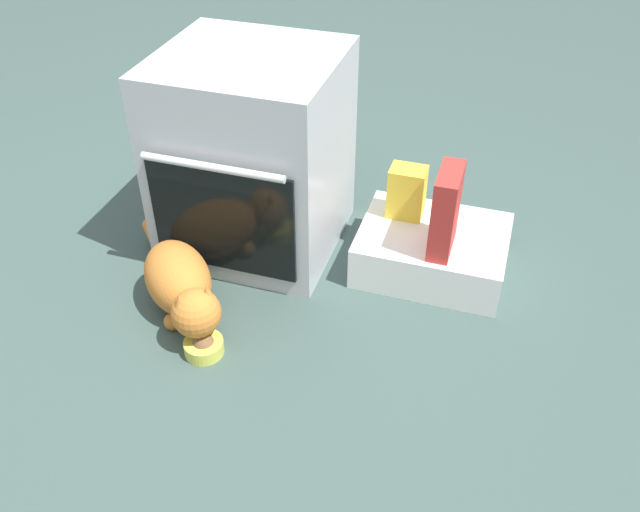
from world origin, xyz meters
name	(u,v)px	position (x,y,z in m)	size (l,w,h in m)	color
ground	(215,327)	(0.00, 0.00, 0.00)	(8.00, 8.00, 0.00)	#384C47
oven	(253,155)	(-0.04, 0.48, 0.34)	(0.57, 0.58, 0.69)	#B7BABF
pantry_cabinet	(432,250)	(0.58, 0.50, 0.08)	(0.49, 0.38, 0.15)	white
food_bowl	(204,346)	(0.01, -0.11, 0.03)	(0.12, 0.12, 0.07)	#D1D14C
cat	(181,284)	(-0.12, 0.04, 0.11)	(0.50, 0.52, 0.22)	#C6752D
snack_bag	(407,192)	(0.47, 0.57, 0.24)	(0.12, 0.09, 0.18)	yellow
cereal_box	(446,211)	(0.62, 0.42, 0.29)	(0.07, 0.18, 0.28)	#B72D28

